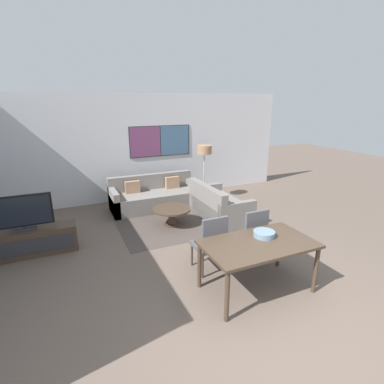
# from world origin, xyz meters

# --- Properties ---
(ground_plane) EXTENTS (24.00, 24.00, 0.00)m
(ground_plane) POSITION_xyz_m (0.00, 0.00, 0.00)
(ground_plane) COLOR brown
(wall_back) EXTENTS (8.15, 0.09, 2.80)m
(wall_back) POSITION_xyz_m (0.01, 5.61, 1.41)
(wall_back) COLOR silver
(wall_back) RESTS_ON ground_plane
(area_rug) EXTENTS (2.25, 1.82, 0.01)m
(area_rug) POSITION_xyz_m (-0.10, 3.45, 0.00)
(area_rug) COLOR #473D38
(area_rug) RESTS_ON ground_plane
(tv_console) EXTENTS (1.63, 0.40, 0.48)m
(tv_console) POSITION_xyz_m (-2.87, 3.25, 0.24)
(tv_console) COLOR #423326
(tv_console) RESTS_ON ground_plane
(television) EXTENTS (0.97, 0.20, 0.63)m
(television) POSITION_xyz_m (-2.87, 3.25, 0.78)
(television) COLOR #2D2D33
(television) RESTS_ON tv_console
(sofa_main) EXTENTS (2.18, 0.86, 0.81)m
(sofa_main) POSITION_xyz_m (-0.10, 4.71, 0.27)
(sofa_main) COLOR slate
(sofa_main) RESTS_ON ground_plane
(sofa_side) EXTENTS (0.86, 1.61, 0.81)m
(sofa_side) POSITION_xyz_m (0.99, 3.41, 0.27)
(sofa_side) COLOR slate
(sofa_side) RESTS_ON ground_plane
(coffee_table) EXTENTS (0.82, 0.82, 0.39)m
(coffee_table) POSITION_xyz_m (-0.10, 3.45, 0.30)
(coffee_table) COLOR #423326
(coffee_table) RESTS_ON ground_plane
(dining_table) EXTENTS (1.55, 0.90, 0.75)m
(dining_table) POSITION_xyz_m (0.19, 0.78, 0.67)
(dining_table) COLOR #423326
(dining_table) RESTS_ON ground_plane
(dining_chair_left) EXTENTS (0.46, 0.46, 0.96)m
(dining_chair_left) POSITION_xyz_m (-0.19, 1.47, 0.52)
(dining_chair_left) COLOR #4C4C51
(dining_chair_left) RESTS_ON ground_plane
(dining_chair_centre) EXTENTS (0.46, 0.46, 0.96)m
(dining_chair_centre) POSITION_xyz_m (0.56, 1.46, 0.52)
(dining_chair_centre) COLOR #4C4C51
(dining_chair_centre) RESTS_ON ground_plane
(fruit_bowl) EXTENTS (0.31, 0.31, 0.08)m
(fruit_bowl) POSITION_xyz_m (0.37, 0.91, 0.79)
(fruit_bowl) COLOR slate
(fruit_bowl) RESTS_ON dining_table
(floor_lamp) EXTENTS (0.38, 0.38, 1.50)m
(floor_lamp) POSITION_xyz_m (1.26, 4.65, 1.30)
(floor_lamp) COLOR #2D2D33
(floor_lamp) RESTS_ON ground_plane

